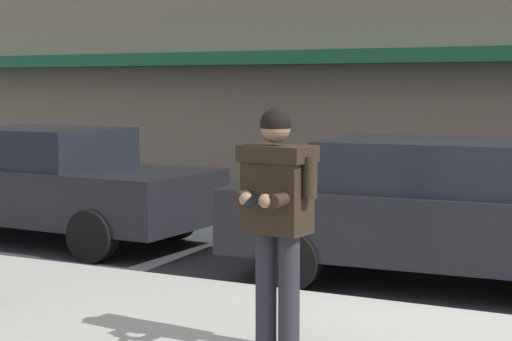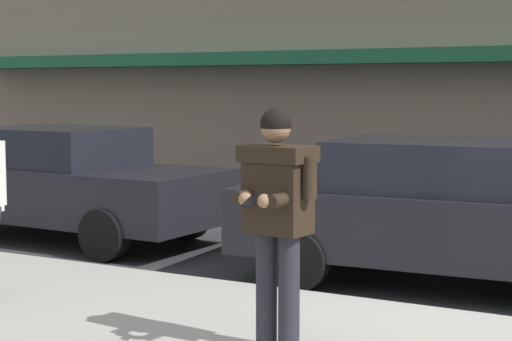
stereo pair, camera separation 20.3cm
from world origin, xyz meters
name	(u,v)px [view 2 (the right image)]	position (x,y,z in m)	size (l,w,h in m)	color
ground_plane	(469,320)	(0.00, 0.00, 0.00)	(80.00, 80.00, 0.00)	#2B2D30
parked_sedan_near	(65,182)	(-5.94, 1.39, 0.79)	(4.57, 2.06, 1.54)	black
parked_sedan_mid	(449,212)	(-0.54, 1.18, 0.79)	(4.60, 2.13, 1.54)	black
man_texting_on_phone	(277,202)	(-0.93, -1.98, 1.25)	(0.65, 0.61, 1.81)	#23232B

